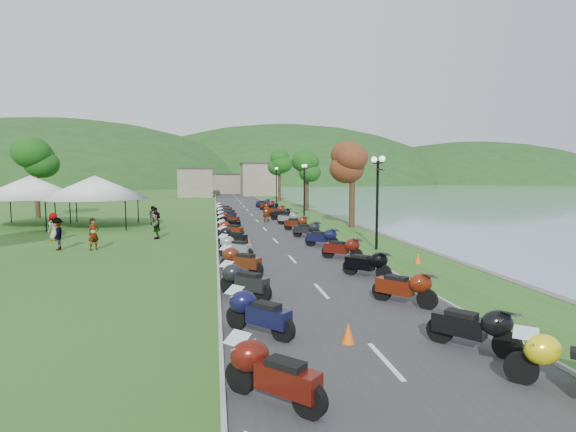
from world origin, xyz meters
name	(u,v)px	position (x,y,z in m)	size (l,w,h in m)	color
road	(252,215)	(0.00, 40.00, 0.01)	(7.00, 120.00, 0.02)	#38383B
hills_backdrop	(223,183)	(0.00, 200.00, 0.00)	(360.00, 120.00, 76.00)	#285621
far_building	(223,182)	(-2.00, 85.00, 2.50)	(18.00, 16.00, 5.00)	gray
yellow_trike	(576,367)	(2.91, 2.00, 0.54)	(2.37, 1.48, 1.09)	yellow
moto_row_left	(236,248)	(-2.66, 16.58, 0.55)	(2.60, 51.53, 1.10)	#331411
moto_row_right	(297,223)	(2.22, 26.61, 0.55)	(2.60, 47.09, 1.10)	#331411
vendor_tent_main	(96,201)	(-12.76, 31.57, 2.00)	(5.40, 5.40, 4.00)	white
vendor_tent_side	(31,201)	(-17.99, 33.19, 2.00)	(5.21, 5.21, 4.00)	white
tree_lakeside	(352,175)	(6.74, 28.06, 4.01)	(2.89, 2.89, 8.03)	#1F6017
pedestrian_a	(94,250)	(-10.15, 20.38, 0.00)	(0.63, 0.46, 1.74)	slate
pedestrian_b	(153,225)	(-8.63, 32.31, 0.00)	(0.75, 0.41, 1.54)	slate
pedestrian_c	(58,250)	(-12.08, 20.70, 0.00)	(1.14, 0.47, 1.77)	slate
traffic_cone_near	(348,333)	(-0.50, 5.13, 0.26)	(0.33, 0.33, 0.52)	#F2590C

